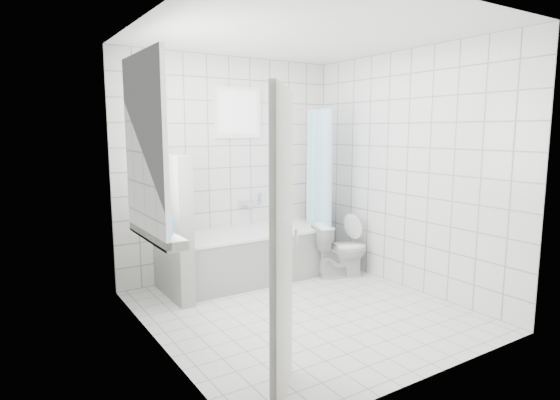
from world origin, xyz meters
TOP-DOWN VIEW (x-y plane):
  - ground at (0.00, 0.00)m, footprint 3.00×3.00m
  - ceiling at (0.00, 0.00)m, footprint 3.00×3.00m
  - wall_back at (0.00, 1.50)m, footprint 2.80×0.02m
  - wall_front at (0.00, -1.50)m, footprint 2.80×0.02m
  - wall_left at (-1.40, 0.00)m, footprint 0.02×3.00m
  - wall_right at (1.40, 0.00)m, footprint 0.02×3.00m
  - window_left at (-1.35, 0.30)m, footprint 0.01×0.90m
  - window_back at (0.10, 1.46)m, footprint 0.50×0.01m
  - window_sill at (-1.31, 0.30)m, footprint 0.18×1.02m
  - door at (-0.99, -1.18)m, footprint 0.55×0.64m
  - bathtub at (0.09, 1.12)m, footprint 1.85×0.77m
  - partition_wall at (-0.90, 1.07)m, footprint 0.15×0.85m
  - tiled_ledge at (1.25, 1.38)m, footprint 0.40×0.24m
  - toilet at (1.03, 0.65)m, footprint 0.72×0.54m
  - curtain_rod at (0.95, 1.10)m, footprint 0.02×0.80m
  - shower_curtain at (0.95, 0.97)m, footprint 0.14×0.48m
  - tub_faucet at (0.19, 1.46)m, footprint 0.18×0.06m
  - sill_bottles at (-1.30, 0.36)m, footprint 0.15×0.66m
  - ledge_bottles at (1.23, 1.35)m, footprint 0.21×0.16m

SIDE VIEW (x-z plane):
  - ground at x=0.00m, z-range 0.00..0.00m
  - tiled_ledge at x=1.25m, z-range 0.00..0.55m
  - bathtub at x=0.09m, z-range 0.00..0.58m
  - toilet at x=1.03m, z-range 0.00..0.65m
  - ledge_bottles at x=1.23m, z-range 0.54..0.80m
  - partition_wall at x=-0.90m, z-range 0.00..1.50m
  - tub_faucet at x=0.19m, z-range 0.82..0.88m
  - window_sill at x=-1.31m, z-range 0.82..0.90m
  - door at x=-0.99m, z-range 0.00..2.00m
  - sill_bottles at x=-1.30m, z-range 0.86..1.18m
  - shower_curtain at x=0.95m, z-range 0.21..1.99m
  - wall_back at x=0.00m, z-range 0.00..2.60m
  - wall_front at x=0.00m, z-range 0.00..2.60m
  - wall_left at x=-1.40m, z-range 0.00..2.60m
  - wall_right at x=1.40m, z-range 0.00..2.60m
  - window_left at x=-1.35m, z-range 0.90..2.30m
  - window_back at x=0.10m, z-range 1.70..2.20m
  - curtain_rod at x=0.95m, z-range 1.99..2.01m
  - ceiling at x=0.00m, z-range 2.60..2.60m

